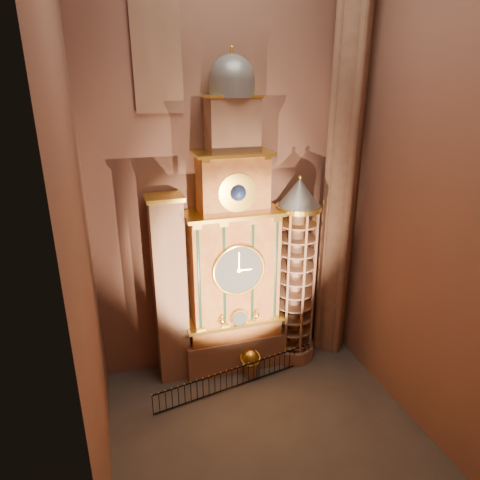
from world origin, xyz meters
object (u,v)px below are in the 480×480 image
object	(u,v)px
astronomical_clock	(233,256)
stair_turret	(295,274)
celestial_globe	(250,360)
portrait_tower	(170,291)
iron_railing	(238,377)

from	to	relation	value
astronomical_clock	stair_turret	distance (m)	3.78
stair_turret	celestial_globe	xyz separation A→B (m)	(-2.95, -1.10, -4.30)
astronomical_clock	portrait_tower	world-z (taller)	astronomical_clock
astronomical_clock	celestial_globe	world-z (taller)	astronomical_clock
celestial_globe	iron_railing	bearing A→B (deg)	-143.15
stair_turret	iron_railing	size ratio (longest dim) A/B	1.19
iron_railing	astronomical_clock	bearing A→B (deg)	78.95
astronomical_clock	portrait_tower	size ratio (longest dim) A/B	1.64
astronomical_clock	portrait_tower	xyz separation A→B (m)	(-3.40, 0.02, -1.53)
stair_turret	portrait_tower	bearing A→B (deg)	177.67
portrait_tower	stair_turret	distance (m)	6.91
astronomical_clock	stair_turret	size ratio (longest dim) A/B	1.55
portrait_tower	stair_turret	world-z (taller)	stair_turret
astronomical_clock	stair_turret	bearing A→B (deg)	-4.30
astronomical_clock	portrait_tower	distance (m)	3.73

